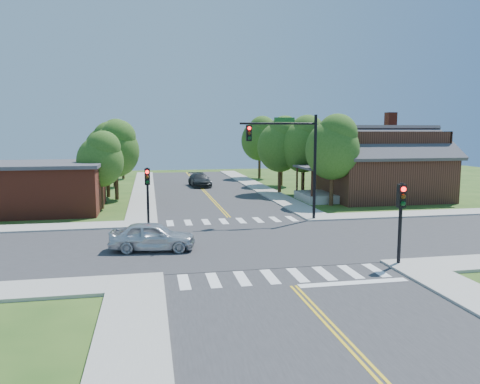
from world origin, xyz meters
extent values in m
plane|color=#254916|center=(0.00, 0.00, 0.00)|extent=(100.00, 100.00, 0.00)
cube|color=#2D2D30|center=(0.00, 0.00, 0.02)|extent=(10.00, 90.00, 0.04)
cube|color=#2D2D30|center=(0.00, 0.00, 0.03)|extent=(90.00, 10.00, 0.04)
cube|color=#2D2D30|center=(0.00, 0.00, 0.00)|extent=(10.20, 10.20, 0.06)
cube|color=#9E9B93|center=(6.10, 25.00, 0.07)|extent=(2.20, 40.00, 0.14)
cube|color=#9E9B93|center=(-6.10, 25.00, 0.07)|extent=(2.20, 40.00, 0.14)
cube|color=white|center=(-4.20, 6.20, 0.05)|extent=(0.45, 2.00, 0.01)
cube|color=white|center=(-3.00, 6.20, 0.05)|extent=(0.45, 2.00, 0.01)
cube|color=white|center=(-1.80, 6.20, 0.05)|extent=(0.45, 2.00, 0.01)
cube|color=white|center=(-0.60, 6.20, 0.05)|extent=(0.45, 2.00, 0.01)
cube|color=white|center=(0.60, 6.20, 0.05)|extent=(0.45, 2.00, 0.01)
cube|color=white|center=(1.80, 6.20, 0.05)|extent=(0.45, 2.00, 0.01)
cube|color=white|center=(3.00, 6.20, 0.05)|extent=(0.45, 2.00, 0.01)
cube|color=white|center=(4.20, 6.20, 0.05)|extent=(0.45, 2.00, 0.01)
cube|color=white|center=(-4.20, -6.20, 0.05)|extent=(0.45, 2.00, 0.01)
cube|color=white|center=(-3.00, -6.20, 0.05)|extent=(0.45, 2.00, 0.01)
cube|color=white|center=(-1.80, -6.20, 0.05)|extent=(0.45, 2.00, 0.01)
cube|color=white|center=(-0.60, -6.20, 0.05)|extent=(0.45, 2.00, 0.01)
cube|color=white|center=(0.60, -6.20, 0.05)|extent=(0.45, 2.00, 0.01)
cube|color=white|center=(1.80, -6.20, 0.05)|extent=(0.45, 2.00, 0.01)
cube|color=white|center=(3.00, -6.20, 0.05)|extent=(0.45, 2.00, 0.01)
cube|color=white|center=(4.20, -6.20, 0.05)|extent=(0.45, 2.00, 0.01)
cube|color=yellow|center=(-0.10, 26.25, 0.05)|extent=(0.10, 37.50, 0.01)
cube|color=yellow|center=(0.10, 26.25, 0.05)|extent=(0.10, 37.50, 0.01)
cube|color=white|center=(2.50, -7.60, 0.00)|extent=(4.60, 0.45, 0.09)
cylinder|color=black|center=(5.60, 5.60, 3.60)|extent=(0.20, 0.20, 7.20)
cylinder|color=black|center=(3.00, 5.60, 6.60)|extent=(5.20, 0.14, 0.14)
cube|color=#19591E|center=(3.40, 5.55, 6.85)|extent=(1.40, 0.04, 0.30)
cube|color=black|center=(1.00, 5.60, 5.98)|extent=(0.34, 0.28, 1.05)
sphere|color=#FF0C0C|center=(1.00, 5.43, 6.29)|extent=(0.22, 0.22, 0.22)
sphere|color=#3F2605|center=(1.00, 5.43, 5.97)|extent=(0.22, 0.22, 0.22)
sphere|color=#05330F|center=(1.00, 5.43, 5.65)|extent=(0.22, 0.22, 0.22)
cylinder|color=black|center=(5.60, -5.60, 1.90)|extent=(0.16, 0.16, 3.80)
cube|color=black|center=(5.60, -5.60, 3.23)|extent=(0.34, 0.28, 1.05)
sphere|color=#FF0C0C|center=(5.60, -5.77, 3.54)|extent=(0.22, 0.22, 0.22)
sphere|color=#3F2605|center=(5.60, -5.77, 3.22)|extent=(0.22, 0.22, 0.22)
sphere|color=#05330F|center=(5.60, -5.77, 2.90)|extent=(0.22, 0.22, 0.22)
cylinder|color=black|center=(-5.60, 5.60, 1.90)|extent=(0.16, 0.16, 3.80)
cube|color=black|center=(-5.60, 5.60, 3.23)|extent=(0.34, 0.28, 1.05)
sphere|color=#FF0C0C|center=(-5.60, 5.43, 3.54)|extent=(0.22, 0.22, 0.22)
sphere|color=#3F2605|center=(-5.60, 5.43, 3.22)|extent=(0.22, 0.22, 0.22)
sphere|color=#05330F|center=(-5.60, 5.43, 2.90)|extent=(0.22, 0.22, 0.22)
cube|color=#321811|center=(15.20, 14.20, 2.00)|extent=(10.00, 8.00, 4.00)
cube|color=#9E9B93|center=(8.90, 14.20, 0.35)|extent=(2.60, 4.50, 0.70)
cylinder|color=#321811|center=(7.80, 12.20, 1.60)|extent=(0.18, 0.18, 2.50)
cylinder|color=#321811|center=(7.80, 16.20, 1.60)|extent=(0.18, 0.18, 2.50)
cube|color=#38383D|center=(8.90, 14.20, 2.95)|extent=(2.80, 4.80, 0.18)
cube|color=maroon|center=(17.70, 17.70, 3.55)|extent=(0.90, 0.90, 7.11)
cube|color=maroon|center=(-14.20, 13.20, 1.75)|extent=(10.00, 8.00, 3.50)
cube|color=#38383D|center=(-14.20, 13.20, 3.60)|extent=(10.40, 8.40, 0.25)
cylinder|color=#382314|center=(9.24, 11.49, 1.40)|extent=(0.34, 0.34, 2.80)
ellipsoid|color=#295218|center=(9.24, 11.49, 4.57)|extent=(4.42, 4.20, 4.86)
sphere|color=#295218|center=(9.54, 11.29, 5.90)|extent=(3.24, 3.24, 3.24)
cylinder|color=#382314|center=(9.01, 18.13, 1.42)|extent=(0.34, 0.34, 2.85)
ellipsoid|color=#295218|center=(9.01, 18.13, 4.65)|extent=(4.50, 4.27, 4.95)
sphere|color=#295218|center=(9.31, 17.93, 6.00)|extent=(3.30, 3.30, 3.30)
cylinder|color=#382314|center=(9.13, 26.03, 1.46)|extent=(0.34, 0.34, 2.92)
ellipsoid|color=#295218|center=(9.13, 26.03, 4.76)|extent=(4.60, 4.37, 5.06)
sphere|color=#295218|center=(9.43, 25.83, 6.14)|extent=(3.38, 3.38, 3.38)
cylinder|color=#382314|center=(8.65, 34.58, 1.50)|extent=(0.34, 0.34, 3.00)
ellipsoid|color=#295218|center=(8.65, 34.58, 4.90)|extent=(4.74, 4.51, 5.22)
sphere|color=#295218|center=(8.95, 34.38, 6.33)|extent=(3.48, 3.48, 3.48)
cylinder|color=#382314|center=(-9.22, 13.38, 1.15)|extent=(0.34, 0.34, 2.29)
ellipsoid|color=#295218|center=(-9.22, 13.38, 3.74)|extent=(3.62, 3.44, 3.98)
sphere|color=#295218|center=(-8.92, 13.18, 4.82)|extent=(2.65, 2.65, 2.65)
cylinder|color=#382314|center=(-9.26, 20.21, 1.30)|extent=(0.34, 0.34, 2.60)
ellipsoid|color=#295218|center=(-9.26, 20.21, 4.24)|extent=(4.11, 3.90, 4.52)
sphere|color=#295218|center=(-8.96, 20.01, 5.48)|extent=(3.01, 3.01, 3.01)
cylinder|color=#382314|center=(-9.22, 28.46, 1.39)|extent=(0.34, 0.34, 2.78)
ellipsoid|color=#295218|center=(-9.22, 28.46, 4.53)|extent=(4.38, 4.16, 4.82)
sphere|color=#295218|center=(-8.92, 28.26, 5.84)|extent=(3.21, 3.21, 3.21)
cylinder|color=#382314|center=(-8.76, 37.33, 1.22)|extent=(0.34, 0.34, 2.44)
ellipsoid|color=#295218|center=(-8.76, 37.33, 3.99)|extent=(3.86, 3.67, 4.25)
sphere|color=#295218|center=(-8.46, 37.13, 5.15)|extent=(2.83, 2.83, 2.83)
cylinder|color=#382314|center=(7.09, 19.53, 1.39)|extent=(0.34, 0.34, 2.79)
ellipsoid|color=#295218|center=(7.09, 19.53, 4.55)|extent=(4.40, 4.18, 4.84)
sphere|color=#295218|center=(7.39, 19.33, 5.87)|extent=(3.23, 3.23, 3.23)
cylinder|color=#382314|center=(-8.37, 18.38, 1.33)|extent=(0.34, 0.34, 2.65)
ellipsoid|color=#295218|center=(-8.37, 18.38, 4.33)|extent=(4.19, 3.98, 4.60)
sphere|color=#295218|center=(-8.07, 18.18, 5.58)|extent=(3.07, 3.07, 3.07)
imported|color=silver|center=(-5.38, -0.76, 0.74)|extent=(2.99, 4.84, 1.48)
imported|color=#27292B|center=(-0.02, 26.65, 0.71)|extent=(2.86, 5.25, 1.42)
camera|label=1|loc=(-5.47, -24.56, 6.10)|focal=35.00mm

